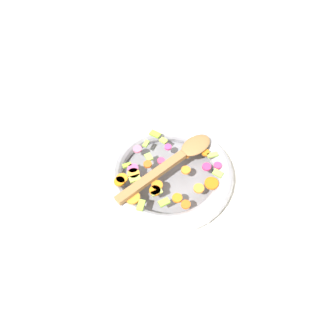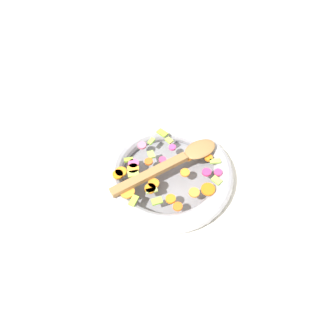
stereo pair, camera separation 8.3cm
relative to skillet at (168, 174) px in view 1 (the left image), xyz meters
name	(u,v)px [view 1 (the left image)]	position (x,y,z in m)	size (l,w,h in m)	color
ground_plane	(168,179)	(0.00, 0.00, -0.02)	(4.00, 4.00, 0.00)	silver
skillet	(168,174)	(0.00, 0.00, 0.00)	(0.34, 0.34, 0.05)	slate
chopped_vegetables	(163,175)	(0.00, 0.02, 0.03)	(0.25, 0.25, 0.01)	orange
wooden_spoon	(176,160)	(-0.01, -0.02, 0.04)	(0.12, 0.30, 0.01)	olive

